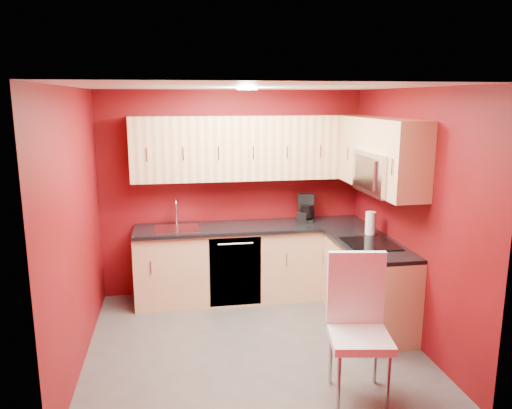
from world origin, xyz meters
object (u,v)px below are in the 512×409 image
object	(u,v)px
paper_towel	(370,224)
coffee_maker	(306,208)
sink	(177,225)
dining_chair	(360,330)
microwave	(384,173)
napkin_holder	(302,218)

from	to	relation	value
paper_towel	coffee_maker	bearing A→B (deg)	126.04
paper_towel	sink	bearing A→B (deg)	162.43
dining_chair	microwave	bearing A→B (deg)	70.12
sink	paper_towel	distance (m)	2.22
microwave	dining_chair	distance (m)	1.78
napkin_holder	paper_towel	size ratio (longest dim) A/B	0.48
paper_towel	microwave	bearing A→B (deg)	-93.25
coffee_maker	paper_towel	bearing A→B (deg)	-34.63
dining_chair	sink	bearing A→B (deg)	131.47
sink	coffee_maker	world-z (taller)	sink
sink	coffee_maker	distance (m)	1.58
sink	dining_chair	distance (m)	2.66
paper_towel	dining_chair	distance (m)	1.78
paper_towel	dining_chair	bearing A→B (deg)	-114.43
sink	paper_towel	size ratio (longest dim) A/B	1.97
paper_towel	dining_chair	world-z (taller)	same
microwave	coffee_maker	xyz separation A→B (m)	(-0.52, 1.07, -0.58)
microwave	coffee_maker	distance (m)	1.33
microwave	paper_towel	bearing A→B (deg)	86.75
sink	microwave	bearing A→B (deg)	-25.60
coffee_maker	dining_chair	size ratio (longest dim) A/B	0.29
sink	dining_chair	xyz separation A→B (m)	(1.40, -2.24, -0.36)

